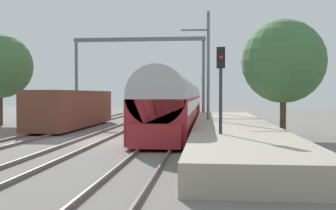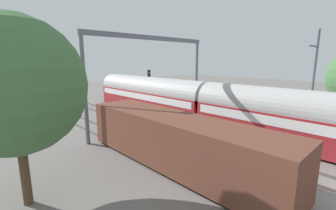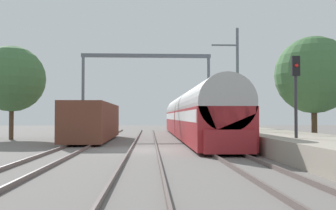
{
  "view_description": "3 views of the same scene",
  "coord_description": "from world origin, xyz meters",
  "px_view_note": "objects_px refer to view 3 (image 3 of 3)",
  "views": [
    {
      "loc": [
        6.31,
        -21.76,
        2.59
      ],
      "look_at": [
        3.99,
        2.15,
        1.94
      ],
      "focal_mm": 42.96,
      "sensor_mm": 36.0,
      "label": 1
    },
    {
      "loc": [
        -12.67,
        0.02,
        5.9
      ],
      "look_at": [
        -0.81,
        12.36,
        2.52
      ],
      "focal_mm": 24.57,
      "sensor_mm": 36.0,
      "label": 2
    },
    {
      "loc": [
        0.33,
        -21.59,
        1.87
      ],
      "look_at": [
        1.99,
        13.48,
        2.91
      ],
      "focal_mm": 41.28,
      "sensor_mm": 36.0,
      "label": 3
    }
  ],
  "objects_px": {
    "railway_signal_far": "(198,107)",
    "catenary_gantry": "(146,77)",
    "passenger_train": "(191,115)",
    "person_crossing": "(202,125)",
    "freight_car": "(94,122)",
    "railway_signal_near": "(296,92)"
  },
  "relations": [
    {
      "from": "passenger_train",
      "to": "person_crossing",
      "type": "xyz_separation_m",
      "value": [
        1.42,
        3.22,
        -0.94
      ]
    },
    {
      "from": "railway_signal_far",
      "to": "catenary_gantry",
      "type": "height_order",
      "value": "catenary_gantry"
    },
    {
      "from": "freight_car",
      "to": "railway_signal_near",
      "type": "bearing_deg",
      "value": -50.06
    },
    {
      "from": "railway_signal_far",
      "to": "railway_signal_near",
      "type": "bearing_deg",
      "value": -87.94
    },
    {
      "from": "passenger_train",
      "to": "railway_signal_far",
      "type": "distance_m",
      "value": 10.73
    },
    {
      "from": "person_crossing",
      "to": "railway_signal_near",
      "type": "relative_size",
      "value": 0.38
    },
    {
      "from": "passenger_train",
      "to": "catenary_gantry",
      "type": "relative_size",
      "value": 2.65
    },
    {
      "from": "railway_signal_near",
      "to": "railway_signal_far",
      "type": "distance_m",
      "value": 27.42
    },
    {
      "from": "freight_car",
      "to": "catenary_gantry",
      "type": "xyz_separation_m",
      "value": [
        3.99,
        6.78,
        4.15
      ]
    },
    {
      "from": "railway_signal_near",
      "to": "railway_signal_far",
      "type": "relative_size",
      "value": 0.99
    },
    {
      "from": "freight_car",
      "to": "catenary_gantry",
      "type": "relative_size",
      "value": 1.05
    },
    {
      "from": "person_crossing",
      "to": "railway_signal_far",
      "type": "distance_m",
      "value": 7.56
    },
    {
      "from": "passenger_train",
      "to": "freight_car",
      "type": "bearing_deg",
      "value": -153.89
    },
    {
      "from": "railway_signal_near",
      "to": "catenary_gantry",
      "type": "relative_size",
      "value": 0.37
    },
    {
      "from": "freight_car",
      "to": "railway_signal_far",
      "type": "xyz_separation_m",
      "value": [
        9.89,
        14.41,
        1.53
      ]
    },
    {
      "from": "passenger_train",
      "to": "catenary_gantry",
      "type": "xyz_separation_m",
      "value": [
        -3.99,
        2.87,
        3.65
      ]
    },
    {
      "from": "freight_car",
      "to": "person_crossing",
      "type": "relative_size",
      "value": 7.51
    },
    {
      "from": "railway_signal_far",
      "to": "catenary_gantry",
      "type": "bearing_deg",
      "value": -127.7
    },
    {
      "from": "passenger_train",
      "to": "railway_signal_far",
      "type": "bearing_deg",
      "value": 79.66
    },
    {
      "from": "passenger_train",
      "to": "person_crossing",
      "type": "height_order",
      "value": "passenger_train"
    },
    {
      "from": "passenger_train",
      "to": "freight_car",
      "type": "xyz_separation_m",
      "value": [
        -7.97,
        -3.91,
        -0.5
      ]
    },
    {
      "from": "catenary_gantry",
      "to": "passenger_train",
      "type": "bearing_deg",
      "value": -35.72
    }
  ]
}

